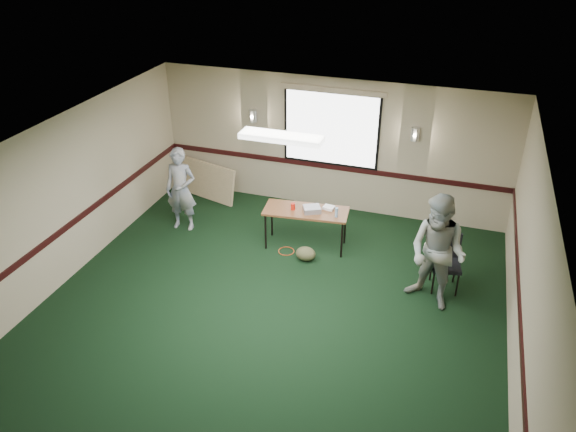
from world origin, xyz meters
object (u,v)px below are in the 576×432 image
(folding_table, at_px, (306,213))
(person_left, at_px, (181,189))
(person_right, at_px, (437,253))
(projector, at_px, (312,209))
(conference_chair, at_px, (446,257))

(folding_table, relative_size, person_left, 0.95)
(folding_table, distance_m, person_right, 2.56)
(person_right, bearing_deg, person_left, -165.60)
(projector, height_order, person_left, person_left)
(folding_table, xyz_separation_m, person_right, (2.35, -0.99, 0.24))
(person_left, relative_size, person_right, 0.87)
(conference_chair, height_order, person_left, person_left)
(conference_chair, distance_m, person_left, 4.94)
(conference_chair, relative_size, person_left, 0.56)
(folding_table, bearing_deg, conference_chair, -16.09)
(folding_table, xyz_separation_m, projector, (0.11, -0.02, 0.10))
(folding_table, relative_size, person_right, 0.83)
(projector, distance_m, person_right, 2.44)
(person_right, bearing_deg, conference_chair, 100.94)
(projector, xyz_separation_m, conference_chair, (2.38, -0.42, -0.26))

